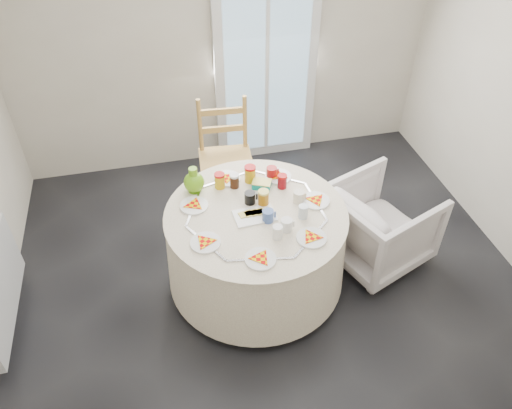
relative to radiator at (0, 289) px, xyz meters
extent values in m
plane|color=black|center=(1.94, -0.20, -0.38)|extent=(4.00, 4.00, 0.00)
cube|color=#BCB5A3|center=(1.94, 1.80, 0.92)|extent=(4.00, 0.02, 2.60)
cube|color=silver|center=(2.34, 1.75, 0.67)|extent=(1.00, 0.08, 2.10)
cube|color=silver|center=(0.00, 0.00, 0.00)|extent=(0.07, 1.00, 0.55)
cylinder|color=#FCF4CD|center=(1.83, 0.00, -0.01)|extent=(1.35, 1.35, 0.69)
imported|color=silver|center=(2.86, 0.05, 0.01)|extent=(0.91, 0.94, 0.76)
cube|color=#028982|center=(1.94, 0.28, 0.41)|extent=(0.17, 0.15, 0.06)
camera|label=1|loc=(1.23, -2.60, 2.70)|focal=35.00mm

